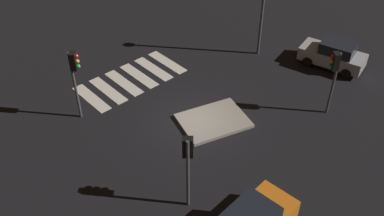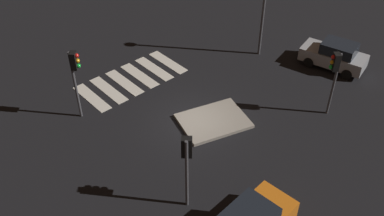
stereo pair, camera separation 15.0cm
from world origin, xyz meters
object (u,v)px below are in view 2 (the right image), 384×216
(traffic_light_north, at_px, (187,155))
(car_silver, at_px, (335,55))
(traffic_island, at_px, (213,121))
(traffic_light_east, at_px, (75,69))
(traffic_light_west, at_px, (335,69))

(traffic_light_north, bearing_deg, car_silver, -37.74)
(traffic_island, xyz_separation_m, traffic_light_east, (4.97, -5.15, 3.02))
(car_silver, distance_m, traffic_light_west, 5.40)
(traffic_light_north, relative_size, traffic_light_east, 0.92)
(car_silver, bearing_deg, traffic_light_east, 52.43)
(traffic_island, height_order, traffic_light_north, traffic_light_north)
(traffic_light_west, relative_size, traffic_light_east, 0.94)
(traffic_light_east, bearing_deg, car_silver, 23.63)
(traffic_island, distance_m, traffic_light_east, 7.77)
(traffic_island, height_order, car_silver, car_silver)
(traffic_light_west, bearing_deg, car_silver, -115.18)
(traffic_light_north, xyz_separation_m, traffic_light_west, (-9.83, 0.40, 0.05))
(traffic_light_north, bearing_deg, traffic_light_east, 46.09)
(traffic_island, relative_size, traffic_light_east, 1.03)
(traffic_island, bearing_deg, traffic_light_east, -46.04)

